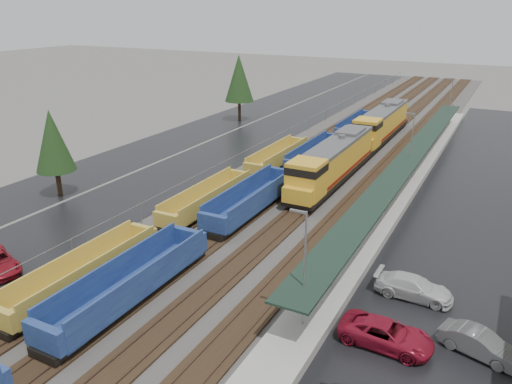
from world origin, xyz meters
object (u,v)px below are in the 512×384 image
(parked_car_east_c, at_px, (414,288))
(parked_car_east_e, at_px, (480,344))
(locomotive_lead, at_px, (332,162))
(well_string_yellow, at_px, (84,274))
(well_string_blue, at_px, (202,235))
(locomotive_trail, at_px, (381,124))
(parked_car_east_b, at_px, (386,334))

(parked_car_east_c, relative_size, parked_car_east_e, 1.16)
(locomotive_lead, distance_m, well_string_yellow, 29.69)
(well_string_blue, relative_size, parked_car_east_c, 19.39)
(locomotive_trail, bearing_deg, parked_car_east_b, -75.12)
(locomotive_trail, bearing_deg, locomotive_lead, -90.00)
(locomotive_trail, bearing_deg, parked_car_east_c, -72.51)
(locomotive_lead, bearing_deg, locomotive_trail, 90.00)
(parked_car_east_e, bearing_deg, parked_car_east_c, 62.21)
(locomotive_trail, relative_size, well_string_blue, 0.21)
(locomotive_lead, relative_size, parked_car_east_e, 4.76)
(parked_car_east_c, bearing_deg, locomotive_lead, 33.77)
(parked_car_east_b, bearing_deg, parked_car_east_e, -69.49)
(well_string_yellow, xyz_separation_m, well_string_blue, (4.00, 8.81, 0.11))
(well_string_blue, distance_m, parked_car_east_b, 17.12)
(well_string_blue, bearing_deg, locomotive_trail, 84.39)
(locomotive_lead, bearing_deg, parked_car_east_c, -56.55)
(parked_car_east_b, height_order, parked_car_east_c, parked_car_east_b)
(locomotive_trail, distance_m, well_string_yellow, 50.21)
(parked_car_east_b, distance_m, parked_car_east_e, 5.15)
(parked_car_east_e, bearing_deg, well_string_yellow, 117.70)
(well_string_blue, distance_m, parked_car_east_e, 21.48)
(well_string_blue, distance_m, parked_car_east_c, 16.66)
(locomotive_trail, relative_size, parked_car_east_b, 3.92)
(locomotive_trail, relative_size, parked_car_east_e, 4.76)
(locomotive_trail, height_order, well_string_blue, locomotive_trail)
(parked_car_east_e, bearing_deg, locomotive_lead, 52.45)
(locomotive_lead, height_order, well_string_yellow, locomotive_lead)
(locomotive_lead, xyz_separation_m, locomotive_trail, (0.00, 21.00, 0.00))
(parked_car_east_c, bearing_deg, well_string_yellow, 114.83)
(well_string_yellow, bearing_deg, locomotive_trail, 80.83)
(parked_car_east_c, xyz_separation_m, parked_car_east_e, (4.50, -4.36, -0.02))
(parked_car_east_c, distance_m, parked_car_east_e, 6.27)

